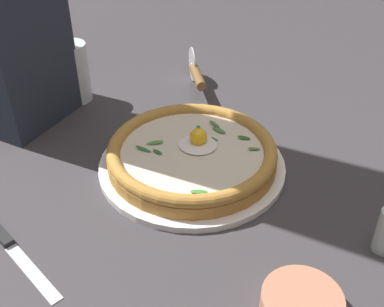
% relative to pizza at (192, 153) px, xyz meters
% --- Properties ---
extents(ground_plane, '(2.40, 2.40, 0.03)m').
position_rel_pizza_xyz_m(ground_plane, '(0.01, 0.01, -0.05)').
color(ground_plane, '#393639').
rests_on(ground_plane, ground).
extents(pizza_plate, '(0.34, 0.34, 0.01)m').
position_rel_pizza_xyz_m(pizza_plate, '(-0.00, -0.00, -0.03)').
color(pizza_plate, white).
rests_on(pizza_plate, ground).
extents(pizza, '(0.30, 0.30, 0.06)m').
position_rel_pizza_xyz_m(pizza, '(0.00, 0.00, 0.00)').
color(pizza, '#B77D34').
rests_on(pizza, pizza_plate).
extents(side_bowl, '(0.11, 0.11, 0.03)m').
position_rel_pizza_xyz_m(side_bowl, '(0.19, -0.28, -0.02)').
color(side_bowl, '#B67659').
rests_on(side_bowl, ground).
extents(pizza_cutter, '(0.06, 0.15, 0.08)m').
position_rel_pizza_xyz_m(pizza_cutter, '(-0.04, 0.30, 0.01)').
color(pizza_cutter, silver).
rests_on(pizza_cutter, ground).
extents(table_knife, '(0.19, 0.15, 0.01)m').
position_rel_pizza_xyz_m(table_knife, '(-0.25, -0.23, -0.03)').
color(table_knife, silver).
rests_on(table_knife, ground).
extents(drinking_glass, '(0.07, 0.07, 0.13)m').
position_rel_pizza_xyz_m(drinking_glass, '(-0.30, 0.21, 0.02)').
color(drinking_glass, silver).
rests_on(drinking_glass, ground).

